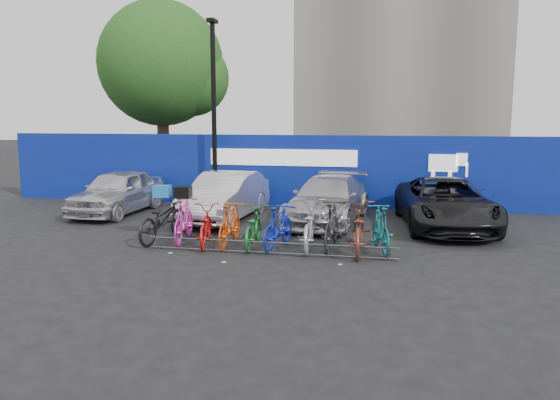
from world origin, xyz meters
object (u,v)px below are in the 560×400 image
(car_1, at_px, (225,196))
(bike_0, at_px, (163,219))
(bike_rack, at_px, (269,248))
(bike_8, at_px, (358,229))
(lamppost, at_px, (214,108))
(car_3, at_px, (445,203))
(car_2, at_px, (328,200))
(bike_1, at_px, (184,220))
(bike_7, at_px, (332,225))
(bike_4, at_px, (253,227))
(bike_6, at_px, (309,225))
(tree, at_px, (167,67))
(bike_2, at_px, (205,226))
(bike_3, at_px, (230,224))
(car_0, at_px, (118,192))
(bike_9, at_px, (381,229))
(bike_5, at_px, (278,227))

(car_1, bearing_deg, bike_0, -98.12)
(bike_rack, distance_m, bike_8, 2.01)
(lamppost, xyz_separation_m, car_1, (1.02, -2.21, -2.58))
(car_3, xyz_separation_m, bike_8, (-2.17, -3.24, -0.13))
(car_2, relative_size, bike_1, 2.51)
(bike_rack, xyz_separation_m, bike_7, (1.28, 0.79, 0.39))
(car_2, xyz_separation_m, car_3, (3.22, -0.18, 0.02))
(bike_4, bearing_deg, bike_6, -179.93)
(bike_1, distance_m, bike_8, 4.18)
(bike_rack, xyz_separation_m, car_1, (-2.18, 3.79, 0.53))
(tree, relative_size, bike_2, 4.38)
(bike_rack, height_order, bike_1, bike_1)
(bike_4, height_order, bike_6, bike_6)
(tree, bearing_deg, lamppost, -52.49)
(car_3, distance_m, bike_7, 4.10)
(bike_3, bearing_deg, car_2, -119.85)
(car_1, xyz_separation_m, bike_1, (-0.12, -3.00, -0.15))
(bike_6, bearing_deg, car_1, -50.12)
(bike_3, xyz_separation_m, bike_7, (2.38, 0.14, 0.04))
(bike_1, bearing_deg, bike_6, 171.24)
(tree, bearing_deg, car_1, -56.18)
(bike_6, bearing_deg, bike_4, 0.10)
(tree, relative_size, bike_0, 3.77)
(tree, bearing_deg, bike_2, -63.22)
(lamppost, height_order, bike_6, lamppost)
(car_2, bearing_deg, car_0, -174.31)
(car_1, distance_m, bike_2, 3.27)
(car_3, relative_size, bike_7, 2.64)
(car_1, relative_size, bike_9, 2.37)
(bike_3, xyz_separation_m, bike_9, (3.48, 0.07, 0.02))
(tree, distance_m, bike_7, 13.51)
(car_0, distance_m, bike_2, 5.42)
(bike_5, height_order, bike_8, bike_8)
(bike_2, bearing_deg, bike_4, 170.87)
(bike_7, relative_size, bike_8, 0.88)
(bike_5, bearing_deg, bike_1, 6.81)
(bike_8, bearing_deg, car_0, -27.74)
(car_3, relative_size, bike_0, 2.36)
(tree, height_order, bike_9, tree)
(car_3, bearing_deg, bike_7, -138.68)
(bike_rack, height_order, car_3, car_3)
(bike_1, xyz_separation_m, bike_7, (3.57, -0.00, 0.01))
(car_3, xyz_separation_m, bike_2, (-5.74, -3.24, -0.21))
(bike_5, distance_m, bike_6, 0.70)
(lamppost, distance_m, car_0, 4.10)
(car_1, height_order, bike_7, car_1)
(car_0, relative_size, bike_7, 2.19)
(bike_1, height_order, bike_2, bike_1)
(car_3, bearing_deg, bike_4, -151.56)
(car_1, distance_m, bike_1, 3.00)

